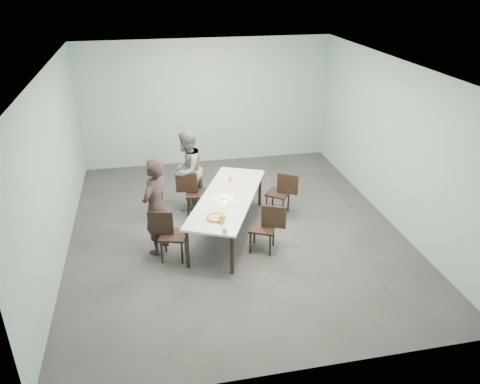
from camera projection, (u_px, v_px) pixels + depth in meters
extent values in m
plane|color=#333335|center=(235.00, 229.00, 8.80)|extent=(7.00, 7.00, 0.00)
cube|color=#8EB3AF|center=(207.00, 103.00, 11.23)|extent=(6.00, 0.02, 3.00)
cube|color=#8EB3AF|center=(297.00, 270.00, 5.06)|extent=(6.00, 0.02, 3.00)
cube|color=#8EB3AF|center=(54.00, 168.00, 7.60)|extent=(0.02, 7.00, 3.00)
cube|color=#8EB3AF|center=(393.00, 143.00, 8.69)|extent=(0.02, 7.00, 3.00)
cube|color=white|center=(234.00, 68.00, 7.49)|extent=(6.00, 7.00, 0.02)
cube|color=white|center=(228.00, 198.00, 8.37)|extent=(1.89, 2.74, 0.04)
cylinder|color=black|center=(187.00, 249.00, 7.53)|extent=(0.06, 0.06, 0.71)
cylinder|color=black|center=(225.00, 186.00, 9.67)|extent=(0.06, 0.06, 0.71)
cylinder|color=black|center=(232.00, 255.00, 7.39)|extent=(0.06, 0.06, 0.71)
cylinder|color=black|center=(260.00, 190.00, 9.53)|extent=(0.06, 0.06, 0.71)
cube|color=black|center=(173.00, 236.00, 7.77)|extent=(0.51, 0.51, 0.04)
cube|color=black|center=(161.00, 223.00, 7.67)|extent=(0.42, 0.15, 0.40)
cylinder|color=black|center=(162.00, 252.00, 7.72)|extent=(0.04, 0.04, 0.41)
cylinder|color=black|center=(166.00, 241.00, 8.03)|extent=(0.04, 0.04, 0.41)
cylinder|color=black|center=(182.00, 253.00, 7.70)|extent=(0.04, 0.04, 0.41)
cylinder|color=black|center=(185.00, 242.00, 8.01)|extent=(0.04, 0.04, 0.41)
cube|color=black|center=(197.00, 194.00, 9.19)|extent=(0.48, 0.48, 0.04)
cube|color=black|center=(187.00, 183.00, 9.08)|extent=(0.42, 0.11, 0.40)
cylinder|color=black|center=(188.00, 208.00, 9.13)|extent=(0.04, 0.04, 0.41)
cylinder|color=black|center=(189.00, 200.00, 9.44)|extent=(0.04, 0.04, 0.41)
cylinder|color=black|center=(206.00, 208.00, 9.14)|extent=(0.04, 0.04, 0.41)
cylinder|color=black|center=(206.00, 200.00, 9.45)|extent=(0.04, 0.04, 0.41)
cube|color=black|center=(262.00, 228.00, 7.99)|extent=(0.56, 0.56, 0.04)
cube|color=black|center=(274.00, 217.00, 7.85)|extent=(0.40, 0.21, 0.40)
cylinder|color=black|center=(273.00, 235.00, 8.20)|extent=(0.04, 0.04, 0.41)
cylinder|color=black|center=(270.00, 246.00, 7.91)|extent=(0.04, 0.04, 0.41)
cylinder|color=black|center=(254.00, 233.00, 8.27)|extent=(0.04, 0.04, 0.41)
cylinder|color=black|center=(250.00, 243.00, 7.98)|extent=(0.04, 0.04, 0.41)
cube|color=black|center=(278.00, 193.00, 9.21)|extent=(0.59, 0.59, 0.04)
cube|color=black|center=(288.00, 184.00, 9.03)|extent=(0.36, 0.28, 0.40)
cylinder|color=black|center=(288.00, 201.00, 9.38)|extent=(0.04, 0.04, 0.41)
cylinder|color=black|center=(283.00, 209.00, 9.10)|extent=(0.04, 0.04, 0.41)
cylinder|color=black|center=(273.00, 198.00, 9.51)|extent=(0.04, 0.04, 0.41)
cylinder|color=black|center=(266.00, 205.00, 9.23)|extent=(0.04, 0.04, 0.41)
imported|color=black|center=(156.00, 207.00, 7.79)|extent=(0.68, 0.75, 1.71)
imported|color=slate|center=(187.00, 170.00, 9.25)|extent=(0.95, 1.01, 1.64)
cylinder|color=white|center=(216.00, 219.00, 7.62)|extent=(0.34, 0.34, 0.01)
cylinder|color=#F3D08A|center=(216.00, 218.00, 7.61)|extent=(0.30, 0.30, 0.01)
torus|color=brown|center=(216.00, 218.00, 7.61)|extent=(0.32, 0.32, 0.03)
cylinder|color=white|center=(230.00, 214.00, 7.76)|extent=(0.18, 0.18, 0.01)
cylinder|color=#BF8729|center=(222.00, 219.00, 7.45)|extent=(0.08, 0.08, 0.15)
cylinder|color=silver|center=(225.00, 231.00, 7.20)|extent=(0.08, 0.08, 0.09)
cylinder|color=silver|center=(224.00, 197.00, 8.29)|extent=(0.06, 0.06, 0.03)
cylinder|color=orange|center=(224.00, 196.00, 8.28)|extent=(0.04, 0.04, 0.01)
cylinder|color=#BF8729|center=(230.00, 179.00, 8.95)|extent=(0.07, 0.07, 0.08)
cube|color=silver|center=(229.00, 176.00, 9.15)|extent=(0.36, 0.32, 0.01)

